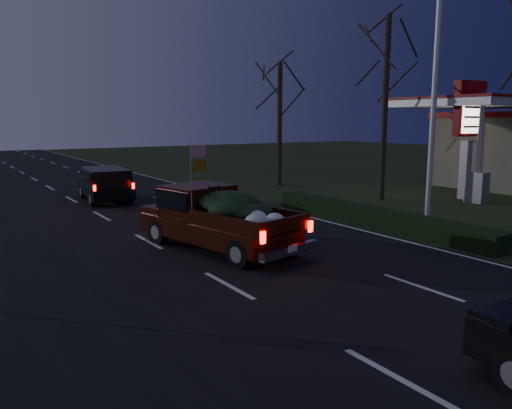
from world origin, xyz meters
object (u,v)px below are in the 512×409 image
light_pole (436,70)px  gas_price_pylon (469,120)px  pickup_truck (217,215)px  lead_suv (105,181)px

light_pole → gas_price_pylon: bearing=24.7°
light_pole → pickup_truck: bearing=172.4°
gas_price_pylon → pickup_truck: 14.96m
light_pole → pickup_truck: 9.29m
gas_price_pylon → lead_suv: (-14.71, 8.73, -2.82)m
pickup_truck → lead_suv: (-0.13, 10.65, -0.08)m
light_pole → gas_price_pylon: (6.50, 2.99, -1.71)m
pickup_truck → light_pole: bearing=-19.4°
pickup_truck → lead_suv: pickup_truck is taller
light_pole → lead_suv: bearing=125.0°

